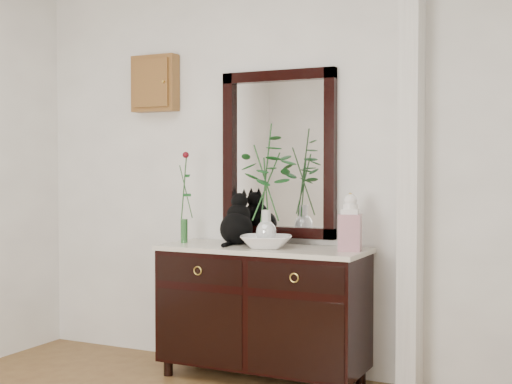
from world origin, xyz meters
The scene contains 10 objects.
wall_back centered at (0.00, 1.98, 1.35)m, with size 3.60×0.04×2.70m, color white.
pilaster centered at (1.00, 1.90, 1.35)m, with size 0.12×0.20×2.70m, color white.
sideboard centered at (0.10, 1.73, 0.47)m, with size 1.33×0.52×0.82m.
wall_mirror centered at (0.10, 1.97, 1.44)m, with size 0.80×0.06×1.10m.
key_cabinet centered at (-0.85, 1.94, 1.95)m, with size 0.35×0.10×0.40m, color brown.
cat centered at (-0.12, 1.79, 1.02)m, with size 0.24×0.30×0.34m, color black, non-canonical shape.
lotus_bowl centered at (0.15, 1.67, 0.89)m, with size 0.32×0.32×0.08m, color white.
vase_branches centered at (0.15, 1.67, 1.25)m, with size 0.36×0.36×0.76m, color silver, non-canonical shape.
bud_vase_rose centered at (-0.47, 1.71, 1.16)m, with size 0.07×0.07×0.62m, color #2D6630, non-canonical shape.
ginger_jar centered at (0.67, 1.75, 1.03)m, with size 0.13×0.13×0.35m, color silver, non-canonical shape.
Camera 1 is at (2.02, -2.34, 1.35)m, focal length 50.00 mm.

